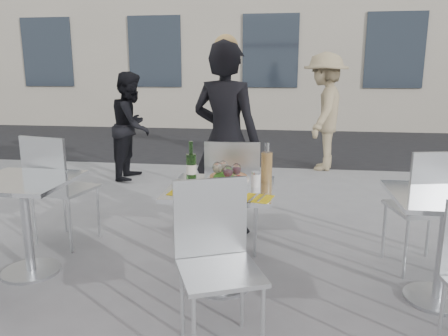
# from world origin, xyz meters

# --- Properties ---
(ground) EXTENTS (80.00, 80.00, 0.00)m
(ground) POSITION_xyz_m (0.00, 0.00, 0.00)
(ground) COLOR slate
(street_asphalt) EXTENTS (24.00, 5.00, 0.00)m
(street_asphalt) POSITION_xyz_m (0.00, 6.50, 0.00)
(street_asphalt) COLOR black
(street_asphalt) RESTS_ON ground
(main_table) EXTENTS (0.72, 0.72, 0.75)m
(main_table) POSITION_xyz_m (0.00, 0.00, 0.54)
(main_table) COLOR #B7BABF
(main_table) RESTS_ON ground
(side_table_left) EXTENTS (0.72, 0.72, 0.75)m
(side_table_left) POSITION_xyz_m (-1.50, 0.00, 0.54)
(side_table_left) COLOR #B7BABF
(side_table_left) RESTS_ON ground
(side_table_right) EXTENTS (0.72, 0.72, 0.75)m
(side_table_right) POSITION_xyz_m (1.50, 0.00, 0.54)
(side_table_right) COLOR #B7BABF
(side_table_right) RESTS_ON ground
(chair_far) EXTENTS (0.47, 0.48, 0.98)m
(chair_far) POSITION_xyz_m (0.01, 0.62, 0.58)
(chair_far) COLOR silver
(chair_far) RESTS_ON ground
(chair_near) EXTENTS (0.57, 0.58, 0.95)m
(chair_near) POSITION_xyz_m (0.07, -0.65, 0.56)
(chair_near) COLOR silver
(chair_near) RESTS_ON ground
(side_chair_lfar) EXTENTS (0.55, 0.56, 1.00)m
(side_chair_lfar) POSITION_xyz_m (-1.53, 0.53, 0.59)
(side_chair_lfar) COLOR silver
(side_chair_lfar) RESTS_ON ground
(side_chair_rfar) EXTENTS (0.53, 0.54, 0.98)m
(side_chair_rfar) POSITION_xyz_m (1.52, 0.42, 0.58)
(side_chair_rfar) COLOR silver
(side_chair_rfar) RESTS_ON ground
(woman_diner) EXTENTS (0.76, 0.61, 1.81)m
(woman_diner) POSITION_xyz_m (-0.12, 1.11, 0.90)
(woman_diner) COLOR black
(woman_diner) RESTS_ON ground
(pedestrian_a) EXTENTS (0.58, 0.75, 1.52)m
(pedestrian_a) POSITION_xyz_m (-1.74, 3.06, 0.76)
(pedestrian_a) COLOR black
(pedestrian_a) RESTS_ON ground
(pedestrian_b) EXTENTS (0.90, 1.28, 1.81)m
(pedestrian_b) POSITION_xyz_m (1.02, 4.03, 0.90)
(pedestrian_b) COLOR #9D8A65
(pedestrian_b) RESTS_ON ground
(pizza_near) EXTENTS (0.32, 0.32, 0.02)m
(pizza_near) POSITION_xyz_m (-0.00, -0.17, 0.76)
(pizza_near) COLOR #E5A359
(pizza_near) RESTS_ON main_table
(pizza_far) EXTENTS (0.32, 0.32, 0.03)m
(pizza_far) POSITION_xyz_m (0.02, 0.22, 0.77)
(pizza_far) COLOR white
(pizza_far) RESTS_ON main_table
(salad_plate) EXTENTS (0.22, 0.22, 0.09)m
(salad_plate) POSITION_xyz_m (0.01, 0.08, 0.79)
(salad_plate) COLOR white
(salad_plate) RESTS_ON main_table
(wine_bottle) EXTENTS (0.07, 0.08, 0.29)m
(wine_bottle) POSITION_xyz_m (-0.24, 0.12, 0.86)
(wine_bottle) COLOR #28521F
(wine_bottle) RESTS_ON main_table
(carafe) EXTENTS (0.08, 0.08, 0.29)m
(carafe) POSITION_xyz_m (0.31, 0.17, 0.87)
(carafe) COLOR tan
(carafe) RESTS_ON main_table
(sugar_shaker) EXTENTS (0.06, 0.06, 0.11)m
(sugar_shaker) POSITION_xyz_m (0.24, 0.04, 0.80)
(sugar_shaker) COLOR white
(sugar_shaker) RESTS_ON main_table
(wineglass_white_a) EXTENTS (0.07, 0.07, 0.16)m
(wineglass_white_a) POSITION_xyz_m (-0.04, 0.09, 0.86)
(wineglass_white_a) COLOR white
(wineglass_white_a) RESTS_ON main_table
(wineglass_white_b) EXTENTS (0.07, 0.07, 0.16)m
(wineglass_white_b) POSITION_xyz_m (-0.00, 0.14, 0.86)
(wineglass_white_b) COLOR white
(wineglass_white_b) RESTS_ON main_table
(wineglass_red_a) EXTENTS (0.07, 0.07, 0.16)m
(wineglass_red_a) POSITION_xyz_m (0.05, -0.02, 0.86)
(wineglass_red_a) COLOR white
(wineglass_red_a) RESTS_ON main_table
(wineglass_red_b) EXTENTS (0.07, 0.07, 0.16)m
(wineglass_red_b) POSITION_xyz_m (0.10, 0.06, 0.86)
(wineglass_red_b) COLOR white
(wineglass_red_b) RESTS_ON main_table
(napkin_left) EXTENTS (0.19, 0.20, 0.01)m
(napkin_left) POSITION_xyz_m (-0.23, -0.17, 0.75)
(napkin_left) COLOR yellow
(napkin_left) RESTS_ON main_table
(napkin_right) EXTENTS (0.22, 0.22, 0.01)m
(napkin_right) POSITION_xyz_m (0.27, -0.24, 0.75)
(napkin_right) COLOR yellow
(napkin_right) RESTS_ON main_table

